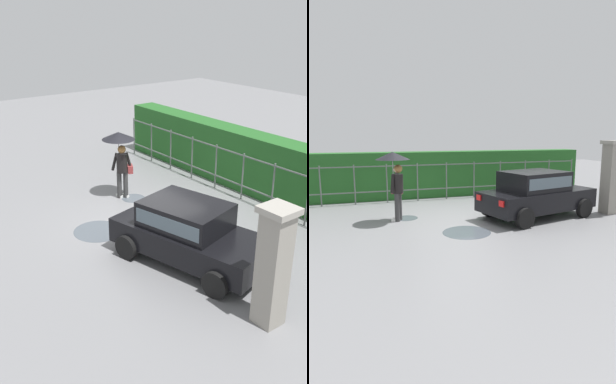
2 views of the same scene
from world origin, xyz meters
The scene contains 8 objects.
ground_plane centered at (0.00, 0.00, 0.00)m, with size 40.00×40.00×0.00m, color slate.
car centered at (2.33, -0.48, 0.80)m, with size 3.98×2.54×1.48m.
pedestrian centered at (-1.96, 0.42, 1.60)m, with size 1.02×1.02×2.11m.
gate_pillar centered at (5.00, -0.74, 1.24)m, with size 0.60×0.60×2.42m.
fence_section centered at (0.45, 3.35, 0.83)m, with size 11.95×0.05×1.50m.
hedge_row centered at (0.45, 4.17, 0.95)m, with size 12.90×0.90×1.90m, color #235B23.
puddle_near centered at (-0.29, -1.41, 0.00)m, with size 1.32×1.32×0.00m, color #4C545B.
puddle_far centered at (-1.62, 0.65, 0.00)m, with size 0.74×0.74×0.00m, color #4C545B.
Camera 1 is at (9.56, -6.86, 5.66)m, focal length 43.15 mm.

